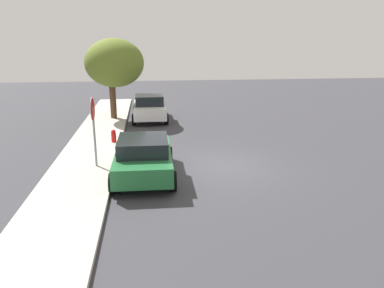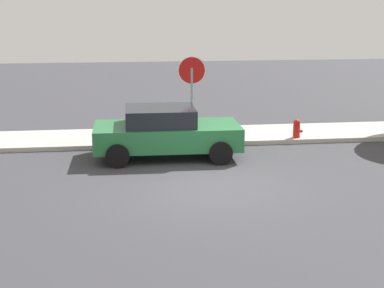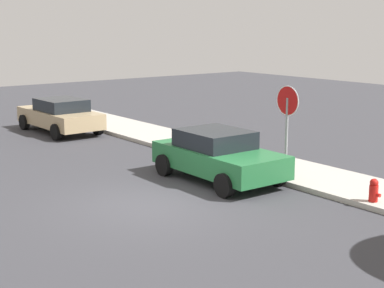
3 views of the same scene
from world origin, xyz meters
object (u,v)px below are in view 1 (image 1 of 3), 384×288
Objects in this scene: parked_car_white at (150,108)px; fire_hydrant at (114,137)px; stop_sign at (93,120)px; street_tree_near_corner at (114,63)px; parked_car_green at (144,157)px.

parked_car_white reaches higher than fire_hydrant.
parked_car_white is (8.49, -2.05, -1.13)m from stop_sign.
stop_sign is at bearing 166.44° from parked_car_white.
street_tree_near_corner is 6.22m from fire_hydrant.
parked_car_green is at bearing -118.93° from stop_sign.
parked_car_green is at bearing 178.21° from parked_car_white.
parked_car_green is at bearing -161.96° from fire_hydrant.
fire_hydrant is (-5.21, 1.68, -0.38)m from parked_car_white.
parked_car_green is 4.48m from fire_hydrant.
street_tree_near_corner is (9.73, 1.62, 2.57)m from parked_car_green.
parked_car_white is 3.21m from street_tree_near_corner.
parked_car_white is 5.52× the size of fire_hydrant.
parked_car_green reaches higher than fire_hydrant.
stop_sign is 8.88m from street_tree_near_corner.
parked_car_white is at bearing -13.56° from stop_sign.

